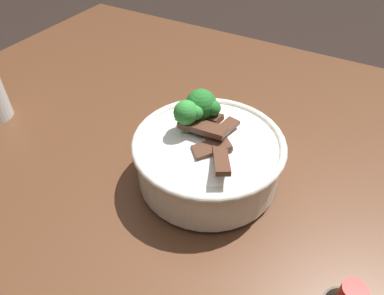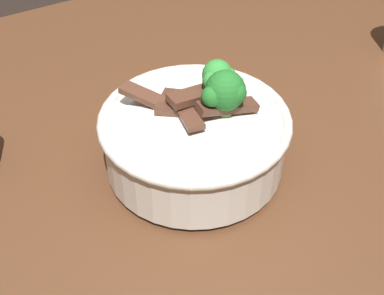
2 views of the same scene
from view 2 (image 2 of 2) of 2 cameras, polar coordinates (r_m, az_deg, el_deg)
dining_table at (r=0.76m, az=0.75°, el=-6.60°), size 1.37×1.08×0.78m
rice_bowl at (r=0.65m, az=0.49°, el=1.39°), size 0.24×0.24×0.15m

